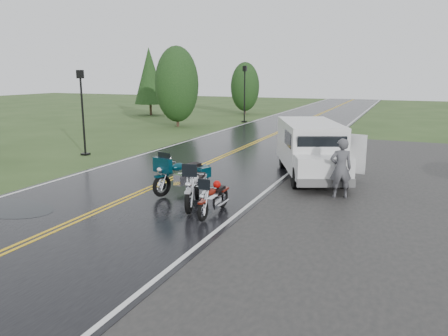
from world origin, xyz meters
name	(u,v)px	position (x,y,z in m)	size (l,w,h in m)	color
ground	(113,206)	(0.00, 0.00, 0.00)	(120.00, 120.00, 0.00)	#2D471E
road	(235,152)	(0.00, 10.00, 0.02)	(8.00, 100.00, 0.04)	black
motorcycle_red	(203,203)	(3.19, -0.36, 0.56)	(0.69, 1.89, 1.12)	#5C130A
motorcycle_teal	(162,177)	(0.98, 1.24, 0.71)	(0.88, 2.41, 1.43)	#042833
motorcycle_silver	(189,192)	(2.58, 0.04, 0.69)	(0.85, 2.34, 1.38)	#A2A5AA
van_white	(297,159)	(4.61, 4.05, 1.07)	(2.04, 5.45, 2.14)	silver
person_at_van	(341,169)	(6.17, 3.47, 0.95)	(0.70, 0.46, 1.91)	#49494E
lamp_post_near_left	(83,113)	(-6.39, 6.35, 2.06)	(0.35, 0.35, 4.11)	black
lamp_post_far_left	(245,94)	(-4.34, 23.09, 2.28)	(0.39, 0.39, 4.55)	black
tree_left_mid	(177,93)	(-7.93, 18.42, 2.52)	(3.22, 3.22, 5.03)	#1E3D19
tree_left_far	(245,92)	(-6.87, 30.02, 2.13)	(2.77, 2.77, 4.26)	#1E3D19
pine_left_far	(150,82)	(-14.77, 25.50, 3.07)	(2.95, 2.95, 6.15)	#1E3D19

